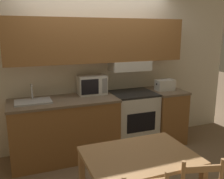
{
  "coord_description": "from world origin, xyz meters",
  "views": [
    {
      "loc": [
        -1.22,
        -3.87,
        1.88
      ],
      "look_at": [
        0.05,
        -0.58,
        1.06
      ],
      "focal_mm": 40.0,
      "sensor_mm": 36.0,
      "label": 1
    }
  ],
  "objects_px": {
    "stove_range": "(133,119)",
    "sink_basin": "(33,101)",
    "dining_table": "(139,164)",
    "microwave": "(92,85)",
    "toaster": "(165,85)"
  },
  "relations": [
    {
      "from": "sink_basin",
      "to": "dining_table",
      "type": "xyz_separation_m",
      "value": [
        0.86,
        -1.57,
        -0.31
      ]
    },
    {
      "from": "microwave",
      "to": "dining_table",
      "type": "relative_size",
      "value": 0.41
    },
    {
      "from": "sink_basin",
      "to": "stove_range",
      "type": "bearing_deg",
      "value": 0.78
    },
    {
      "from": "microwave",
      "to": "sink_basin",
      "type": "bearing_deg",
      "value": -169.16
    },
    {
      "from": "toaster",
      "to": "dining_table",
      "type": "bearing_deg",
      "value": -129.33
    },
    {
      "from": "stove_range",
      "to": "sink_basin",
      "type": "height_order",
      "value": "sink_basin"
    },
    {
      "from": "dining_table",
      "to": "sink_basin",
      "type": "bearing_deg",
      "value": 118.8
    },
    {
      "from": "stove_range",
      "to": "microwave",
      "type": "distance_m",
      "value": 0.9
    },
    {
      "from": "toaster",
      "to": "sink_basin",
      "type": "bearing_deg",
      "value": 179.61
    },
    {
      "from": "stove_range",
      "to": "toaster",
      "type": "height_order",
      "value": "toaster"
    },
    {
      "from": "microwave",
      "to": "sink_basin",
      "type": "height_order",
      "value": "microwave"
    },
    {
      "from": "sink_basin",
      "to": "dining_table",
      "type": "relative_size",
      "value": 0.47
    },
    {
      "from": "dining_table",
      "to": "microwave",
      "type": "bearing_deg",
      "value": 88.47
    },
    {
      "from": "sink_basin",
      "to": "dining_table",
      "type": "height_order",
      "value": "sink_basin"
    },
    {
      "from": "stove_range",
      "to": "sink_basin",
      "type": "bearing_deg",
      "value": -179.22
    }
  ]
}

